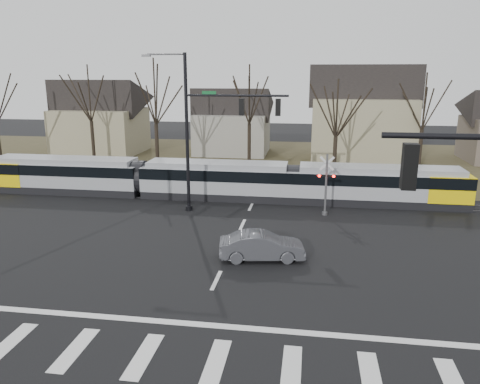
# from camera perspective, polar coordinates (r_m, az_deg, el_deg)

# --- Properties ---
(ground) EXTENTS (140.00, 140.00, 0.00)m
(ground) POSITION_cam_1_polar(r_m,az_deg,el_deg) (19.44, -4.10, -13.15)
(ground) COLOR black
(grass_verge) EXTENTS (140.00, 28.00, 0.01)m
(grass_verge) POSITION_cam_1_polar(r_m,az_deg,el_deg) (49.78, 4.00, 3.90)
(grass_verge) COLOR #38331E
(grass_verge) RESTS_ON ground
(crosswalk) EXTENTS (27.00, 2.60, 0.01)m
(crosswalk) POSITION_cam_1_polar(r_m,az_deg,el_deg) (16.11, -7.41, -19.56)
(crosswalk) COLOR silver
(crosswalk) RESTS_ON ground
(stop_line) EXTENTS (28.00, 0.35, 0.01)m
(stop_line) POSITION_cam_1_polar(r_m,az_deg,el_deg) (17.91, -5.41, -15.73)
(stop_line) COLOR silver
(stop_line) RESTS_ON ground
(lane_dashes) EXTENTS (0.18, 30.00, 0.01)m
(lane_dashes) POSITION_cam_1_polar(r_m,az_deg,el_deg) (34.23, 1.76, -0.87)
(lane_dashes) COLOR silver
(lane_dashes) RESTS_ON ground
(rail_pair) EXTENTS (90.00, 1.52, 0.06)m
(rail_pair) POSITION_cam_1_polar(r_m,az_deg,el_deg) (34.04, 1.72, -0.91)
(rail_pair) COLOR #59595E
(rail_pair) RESTS_ON ground
(tram) EXTENTS (35.40, 2.63, 2.68)m
(tram) POSITION_cam_1_polar(r_m,az_deg,el_deg) (34.34, -3.04, 1.67)
(tram) COLOR gray
(tram) RESTS_ON ground
(sedan) EXTENTS (2.83, 4.67, 1.38)m
(sedan) POSITION_cam_1_polar(r_m,az_deg,el_deg) (23.18, 2.69, -6.60)
(sedan) COLOR #47484E
(sedan) RESTS_ON ground
(signal_pole_far) EXTENTS (9.28, 0.44, 10.20)m
(signal_pole_far) POSITION_cam_1_polar(r_m,az_deg,el_deg) (30.16, -3.56, 8.07)
(signal_pole_far) COLOR black
(signal_pole_far) RESTS_ON ground
(rail_crossing_signal) EXTENTS (1.08, 0.36, 4.00)m
(rail_crossing_signal) POSITION_cam_1_polar(r_m,az_deg,el_deg) (30.45, 10.43, 0.63)
(rail_crossing_signal) COLOR #59595B
(rail_crossing_signal) RESTS_ON ground
(tree_row) EXTENTS (59.20, 7.20, 10.00)m
(tree_row) POSITION_cam_1_polar(r_m,az_deg,el_deg) (43.04, 6.13, 8.94)
(tree_row) COLOR black
(tree_row) RESTS_ON ground
(house_a) EXTENTS (9.72, 8.64, 8.60)m
(house_a) POSITION_cam_1_polar(r_m,az_deg,el_deg) (56.34, -16.72, 9.12)
(house_a) COLOR gray
(house_a) RESTS_ON ground
(house_b) EXTENTS (8.64, 7.56, 7.65)m
(house_b) POSITION_cam_1_polar(r_m,az_deg,el_deg) (53.79, -0.95, 8.97)
(house_b) COLOR gray
(house_b) RESTS_ON ground
(house_c) EXTENTS (10.80, 8.64, 10.10)m
(house_c) POSITION_cam_1_polar(r_m,az_deg,el_deg) (50.21, 14.64, 9.58)
(house_c) COLOR gray
(house_c) RESTS_ON ground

